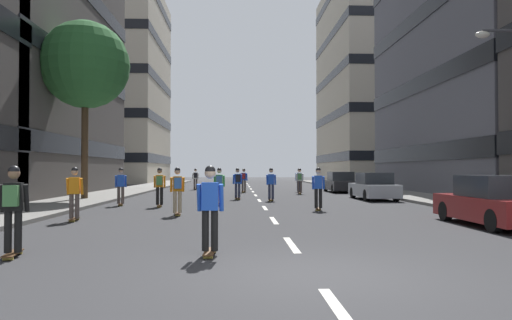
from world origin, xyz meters
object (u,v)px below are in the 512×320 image
object	(u,v)px
street_tree_near	(85,65)
skater_9	(299,178)
skater_5	(160,184)
parked_car_far	(340,183)
skater_3	(177,188)
skater_7	(13,205)
parked_car_mid	(374,187)
skater_2	(244,179)
skater_1	(300,179)
skater_10	(195,178)
skater_12	(318,187)
skater_0	(210,206)
skater_6	(74,191)
skater_4	(238,181)
skater_13	(271,183)
skater_11	(121,185)
parked_car_near	(494,203)
skater_8	(219,184)

from	to	relation	value
street_tree_near	skater_9	world-z (taller)	street_tree_near
skater_5	parked_car_far	bearing A→B (deg)	49.54
skater_3	skater_7	distance (m)	8.40
parked_car_mid	skater_2	distance (m)	11.13
skater_3	skater_9	world-z (taller)	same
street_tree_near	skater_1	bearing A→B (deg)	27.25
skater_10	skater_12	world-z (taller)	same
skater_0	skater_6	bearing A→B (deg)	127.24
street_tree_near	skater_0	world-z (taller)	street_tree_near
skater_4	parked_car_far	bearing A→B (deg)	46.29
parked_car_far	skater_10	xyz separation A→B (m)	(-11.15, 4.81, 0.32)
skater_9	skater_12	bearing A→B (deg)	-94.71
skater_1	skater_13	size ratio (longest dim) A/B	1.00
skater_2	skater_7	distance (m)	25.69
skater_9	skater_11	size ratio (longest dim) A/B	1.00
skater_5	skater_13	size ratio (longest dim) A/B	1.00
skater_7	skater_10	distance (m)	30.04
skater_5	skater_11	bearing A→B (deg)	157.29
skater_2	skater_13	size ratio (longest dim) A/B	1.00
skater_0	skater_2	world-z (taller)	same
skater_2	skater_12	bearing A→B (deg)	-79.25
parked_car_near	skater_8	xyz separation A→B (m)	(-8.54, 8.81, 0.32)
skater_3	skater_12	world-z (taller)	same
skater_7	skater_8	size ratio (longest dim) A/B	1.00
skater_4	skater_10	size ratio (longest dim) A/B	1.00
parked_car_far	skater_9	bearing A→B (deg)	171.01
street_tree_near	skater_10	bearing A→B (deg)	70.71
skater_1	skater_3	world-z (taller)	same
parked_car_mid	skater_8	xyz separation A→B (m)	(-8.54, -3.47, 0.32)
parked_car_far	skater_10	world-z (taller)	skater_10
skater_2	skater_12	size ratio (longest dim) A/B	1.00
parked_car_far	skater_4	world-z (taller)	skater_4
skater_5	skater_13	bearing A→B (deg)	35.40
street_tree_near	skater_0	size ratio (longest dim) A/B	5.41
skater_5	skater_12	bearing A→B (deg)	-16.37
skater_9	skater_12	world-z (taller)	same
parked_car_near	skater_11	distance (m)	15.62
parked_car_near	skater_6	world-z (taller)	skater_6
skater_12	skater_2	bearing A→B (deg)	100.75
skater_4	skater_5	bearing A→B (deg)	-124.67
skater_12	skater_13	distance (m)	6.03
skater_0	skater_6	xyz separation A→B (m)	(-4.81, 6.33, 0.00)
skater_1	skater_6	size ratio (longest dim) A/B	1.00
skater_9	skater_3	bearing A→B (deg)	-111.36
skater_4	skater_8	size ratio (longest dim) A/B	1.00
skater_4	skater_12	bearing A→B (deg)	-64.95
skater_6	skater_9	world-z (taller)	same
skater_1	skater_9	size ratio (longest dim) A/B	1.00
parked_car_near	parked_car_mid	xyz separation A→B (m)	(0.00, 12.28, 0.00)
skater_0	skater_7	size ratio (longest dim) A/B	1.00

